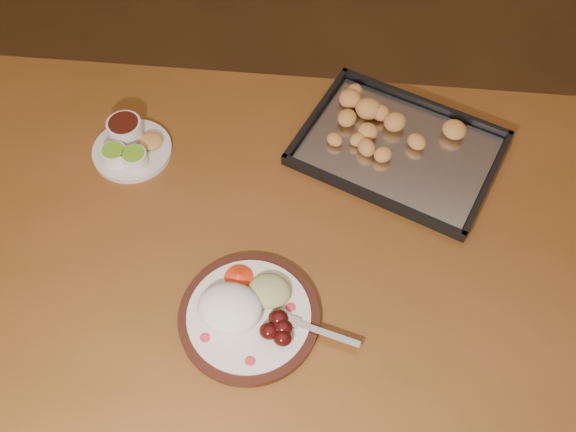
# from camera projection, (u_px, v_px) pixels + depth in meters

# --- Properties ---
(ground) EXTENTS (4.00, 4.00, 0.00)m
(ground) POSITION_uv_depth(u_px,v_px,m) (335.00, 345.00, 1.93)
(ground) COLOR #533D1C
(ground) RESTS_ON ground
(dining_table) EXTENTS (1.61, 1.09, 0.75)m
(dining_table) POSITION_uv_depth(u_px,v_px,m) (267.00, 263.00, 1.34)
(dining_table) COLOR brown
(dining_table) RESTS_ON ground
(dinner_plate) EXTENTS (0.33, 0.26, 0.06)m
(dinner_plate) POSITION_uv_depth(u_px,v_px,m) (247.00, 312.00, 1.15)
(dinner_plate) COLOR #33150E
(dinner_plate) RESTS_ON dining_table
(condiment_saucer) EXTENTS (0.17, 0.17, 0.06)m
(condiment_saucer) POSITION_uv_depth(u_px,v_px,m) (129.00, 145.00, 1.36)
(condiment_saucer) COLOR silver
(condiment_saucer) RESTS_ON dining_table
(baking_tray) EXTENTS (0.47, 0.40, 0.04)m
(baking_tray) POSITION_uv_depth(u_px,v_px,m) (398.00, 148.00, 1.37)
(baking_tray) COLOR black
(baking_tray) RESTS_ON dining_table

